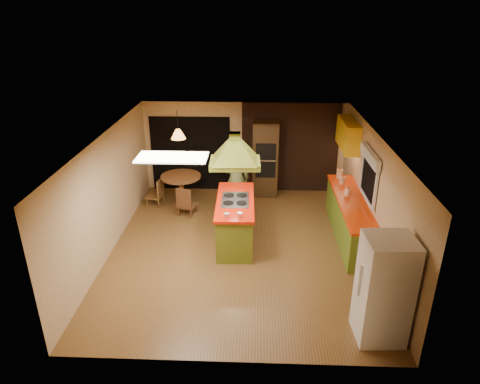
{
  "coord_description": "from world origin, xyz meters",
  "views": [
    {
      "loc": [
        0.34,
        -8.03,
        4.87
      ],
      "look_at": [
        -0.01,
        0.42,
        1.15
      ],
      "focal_mm": 32.0,
      "sensor_mm": 36.0,
      "label": 1
    }
  ],
  "objects_px": {
    "refrigerator": "(384,289)",
    "canister_large": "(340,174)",
    "kitchen_island": "(235,220)",
    "wall_oven": "(265,159)",
    "man": "(236,179)",
    "dining_table": "(181,184)"
  },
  "relations": [
    {
      "from": "kitchen_island",
      "to": "man",
      "type": "xyz_separation_m",
      "value": [
        -0.05,
        1.36,
        0.43
      ]
    },
    {
      "from": "wall_oven",
      "to": "refrigerator",
      "type": "bearing_deg",
      "value": -70.88
    },
    {
      "from": "kitchen_island",
      "to": "man",
      "type": "height_order",
      "value": "man"
    },
    {
      "from": "man",
      "to": "wall_oven",
      "type": "xyz_separation_m",
      "value": [
        0.74,
        1.27,
        0.1
      ]
    },
    {
      "from": "refrigerator",
      "to": "man",
      "type": "bearing_deg",
      "value": 117.21
    },
    {
      "from": "refrigerator",
      "to": "wall_oven",
      "type": "height_order",
      "value": "wall_oven"
    },
    {
      "from": "refrigerator",
      "to": "wall_oven",
      "type": "distance_m",
      "value": 5.79
    },
    {
      "from": "dining_table",
      "to": "wall_oven",
      "type": "bearing_deg",
      "value": 17.56
    },
    {
      "from": "refrigerator",
      "to": "canister_large",
      "type": "relative_size",
      "value": 8.06
    },
    {
      "from": "man",
      "to": "canister_large",
      "type": "xyz_separation_m",
      "value": [
        2.56,
        0.23,
        0.1
      ]
    },
    {
      "from": "kitchen_island",
      "to": "man",
      "type": "distance_m",
      "value": 1.42
    },
    {
      "from": "man",
      "to": "kitchen_island",
      "type": "bearing_deg",
      "value": 77.63
    },
    {
      "from": "refrigerator",
      "to": "canister_large",
      "type": "distance_m",
      "value": 4.49
    },
    {
      "from": "kitchen_island",
      "to": "dining_table",
      "type": "bearing_deg",
      "value": 126.8
    },
    {
      "from": "man",
      "to": "wall_oven",
      "type": "relative_size",
      "value": 0.91
    },
    {
      "from": "kitchen_island",
      "to": "canister_large",
      "type": "relative_size",
      "value": 9.27
    },
    {
      "from": "canister_large",
      "to": "refrigerator",
      "type": "bearing_deg",
      "value": -91.1
    },
    {
      "from": "wall_oven",
      "to": "dining_table",
      "type": "height_order",
      "value": "wall_oven"
    },
    {
      "from": "kitchen_island",
      "to": "dining_table",
      "type": "height_order",
      "value": "kitchen_island"
    },
    {
      "from": "man",
      "to": "refrigerator",
      "type": "distance_m",
      "value": 4.92
    },
    {
      "from": "man",
      "to": "dining_table",
      "type": "bearing_deg",
      "value": -35.78
    },
    {
      "from": "refrigerator",
      "to": "dining_table",
      "type": "relative_size",
      "value": 1.69
    }
  ]
}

